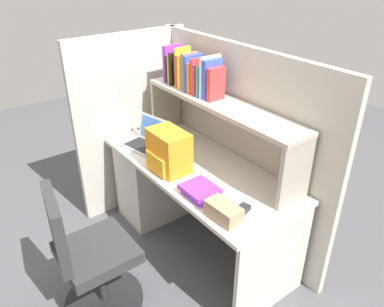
% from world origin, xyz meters
% --- Properties ---
extents(ground_plane, '(8.00, 8.00, 0.00)m').
position_xyz_m(ground_plane, '(0.00, 0.00, 0.00)').
color(ground_plane, '#4C4C51').
extents(desk, '(1.60, 0.70, 0.73)m').
position_xyz_m(desk, '(-0.39, 0.00, 0.40)').
color(desk, beige).
rests_on(desk, ground_plane).
extents(cubicle_partition_rear, '(1.84, 0.05, 1.55)m').
position_xyz_m(cubicle_partition_rear, '(0.00, 0.38, 0.78)').
color(cubicle_partition_rear, '#B2ADA0').
rests_on(cubicle_partition_rear, ground_plane).
extents(cubicle_partition_left, '(0.05, 1.06, 1.55)m').
position_xyz_m(cubicle_partition_left, '(-0.85, -0.05, 0.78)').
color(cubicle_partition_left, '#B2ADA0').
rests_on(cubicle_partition_left, ground_plane).
extents(overhead_hutch, '(1.44, 0.28, 0.45)m').
position_xyz_m(overhead_hutch, '(0.00, 0.20, 1.08)').
color(overhead_hutch, gray).
rests_on(overhead_hutch, desk).
extents(reference_books_on_shelf, '(0.59, 0.19, 0.29)m').
position_xyz_m(reference_books_on_shelf, '(-0.33, 0.20, 1.31)').
color(reference_books_on_shelf, purple).
rests_on(reference_books_on_shelf, overhead_hutch).
extents(laptop, '(0.36, 0.31, 0.22)m').
position_xyz_m(laptop, '(-0.49, -0.12, 0.78)').
color(laptop, '#B7BABF').
rests_on(laptop, desk).
extents(backpack, '(0.30, 0.23, 0.30)m').
position_xyz_m(backpack, '(-0.09, -0.19, 0.87)').
color(backpack, orange).
rests_on(backpack, desk).
extents(computer_mouse, '(0.09, 0.12, 0.03)m').
position_xyz_m(computer_mouse, '(0.59, -0.11, 0.75)').
color(computer_mouse, '#262628').
rests_on(computer_mouse, desk).
extents(paper_cup, '(0.08, 0.08, 0.09)m').
position_xyz_m(paper_cup, '(-0.72, 0.00, 0.78)').
color(paper_cup, white).
rests_on(paper_cup, desk).
extents(tissue_box, '(0.23, 0.13, 0.10)m').
position_xyz_m(tissue_box, '(0.57, -0.25, 0.78)').
color(tissue_box, '#9E7F60').
rests_on(tissue_box, desk).
extents(desk_book_stack, '(0.24, 0.20, 0.06)m').
position_xyz_m(desk_book_stack, '(0.30, -0.21, 0.76)').
color(desk_book_stack, purple).
rests_on(desk_book_stack, desk).
extents(office_chair, '(0.52, 0.52, 0.93)m').
position_xyz_m(office_chair, '(0.08, -0.91, 0.39)').
color(office_chair, black).
rests_on(office_chair, ground_plane).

